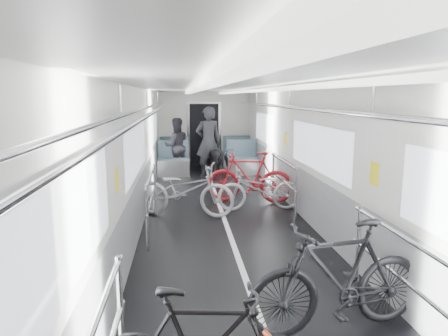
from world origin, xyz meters
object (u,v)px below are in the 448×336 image
at_px(bike_right_mid, 260,189).
at_px(person_seated, 176,146).
at_px(person_standing, 208,142).
at_px(bike_aisle, 221,162).
at_px(bike_left_far, 184,190).
at_px(bike_right_far, 250,177).
at_px(bike_right_near, 339,277).

distance_m(bike_right_mid, person_seated, 4.42).
bearing_deg(person_standing, bike_aisle, 167.85).
bearing_deg(bike_left_far, bike_aisle, -0.95).
bearing_deg(bike_right_far, person_standing, -153.06).
bearing_deg(person_seated, person_standing, 136.80).
bearing_deg(person_seated, bike_right_far, 101.24).
xyz_separation_m(bike_right_mid, person_seated, (-1.68, 4.08, 0.38)).
bearing_deg(bike_right_near, person_standing, 176.67).
relative_size(bike_left_far, person_seated, 1.17).
height_order(bike_left_far, person_seated, person_seated).
bearing_deg(bike_right_far, person_seated, -141.55).
height_order(bike_left_far, bike_aisle, bike_left_far).
height_order(bike_left_far, bike_right_mid, bike_left_far).
bearing_deg(bike_right_far, bike_right_near, 14.31).
bearing_deg(person_standing, bike_right_near, 83.07).
height_order(bike_right_near, bike_right_far, bike_right_near).
xyz_separation_m(bike_left_far, person_standing, (0.72, 3.79, 0.48)).
relative_size(bike_left_far, bike_right_near, 1.05).
bearing_deg(bike_aisle, bike_right_mid, -88.07).
relative_size(bike_left_far, bike_right_mid, 1.15).
xyz_separation_m(bike_aisle, person_standing, (-0.36, 0.00, 0.57)).
xyz_separation_m(bike_left_far, bike_right_near, (1.43, -3.96, 0.05)).
distance_m(bike_left_far, bike_right_mid, 1.51).
height_order(bike_right_far, bike_aisle, bike_right_far).
bearing_deg(bike_right_mid, bike_right_far, -171.02).
distance_m(bike_left_far, bike_right_near, 4.21).
bearing_deg(person_seated, bike_right_mid, 99.17).
xyz_separation_m(bike_right_far, person_seated, (-1.58, 3.48, 0.27)).
distance_m(bike_right_far, bike_aisle, 2.98).
relative_size(bike_aisle, person_standing, 0.80).
distance_m(bike_right_near, person_seated, 8.43).
xyz_separation_m(bike_left_far, bike_aisle, (1.08, 3.79, -0.09)).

